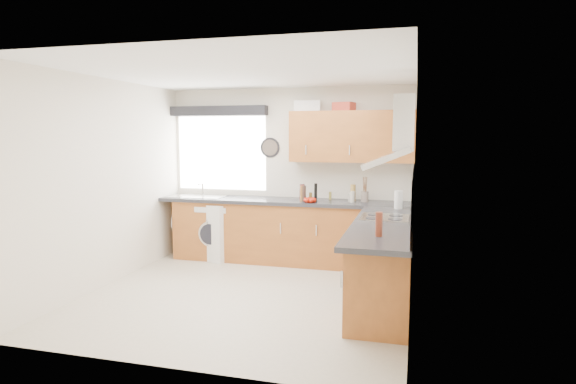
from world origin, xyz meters
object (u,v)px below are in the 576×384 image
(extractor_hood, at_px, (396,140))
(upper_cabinets, at_px, (352,137))
(oven, at_px, (383,261))
(washing_machine, at_px, (218,230))

(extractor_hood, xyz_separation_m, upper_cabinets, (-0.65, 1.33, 0.03))
(extractor_hood, height_order, upper_cabinets, upper_cabinets)
(upper_cabinets, bearing_deg, extractor_hood, -63.87)
(oven, bearing_deg, extractor_hood, -0.00)
(oven, bearing_deg, washing_machine, 154.61)
(upper_cabinets, bearing_deg, oven, -67.46)
(extractor_hood, bearing_deg, upper_cabinets, 116.13)
(extractor_hood, height_order, washing_machine, extractor_hood)
(upper_cabinets, distance_m, washing_machine, 2.40)
(oven, distance_m, extractor_hood, 1.35)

